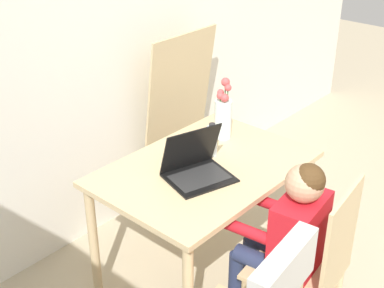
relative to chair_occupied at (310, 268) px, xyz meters
The scene contains 8 objects.
wall_back 1.73m from the chair_occupied, 94.76° to the left, with size 6.40×0.05×2.50m.
dining_table 0.71m from the chair_occupied, 85.86° to the left, with size 1.12×0.77×0.73m.
chair_occupied is the anchor object (origin of this frame).
person_seated 0.20m from the chair_occupied, 97.30° to the left, with size 0.36×0.46×1.00m.
laptop 0.73m from the chair_occupied, 95.00° to the left, with size 0.38×0.34×0.25m.
flower_vase 0.99m from the chair_occupied, 65.88° to the left, with size 0.10×0.10×0.36m.
water_bottle 0.83m from the chair_occupied, 77.51° to the left, with size 0.06×0.06×0.19m.
cardboard_panel 1.51m from the chair_occupied, 67.10° to the left, with size 0.58×0.18×1.21m.
Camera 1 is at (-1.67, -0.17, 2.13)m, focal length 50.00 mm.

